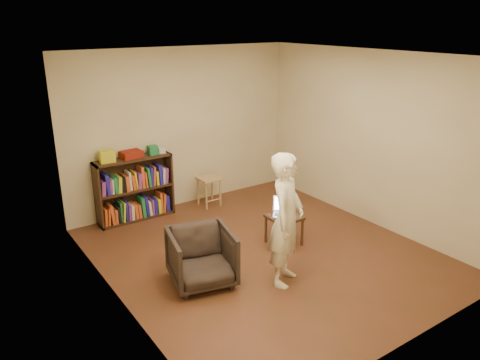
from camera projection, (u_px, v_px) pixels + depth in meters
floor at (264, 254)px, 6.32m from camera, size 4.50×4.50×0.00m
ceiling at (268, 55)px, 5.46m from camera, size 4.50×4.50×0.00m
wall_back at (182, 129)px, 7.64m from camera, size 4.00×0.00×4.00m
wall_left at (112, 194)px, 4.82m from camera, size 0.00×4.50×4.50m
wall_right at (372, 139)px, 6.96m from camera, size 0.00×4.50×4.50m
bookshelf at (135, 192)px, 7.30m from camera, size 1.20×0.30×1.00m
box_yellow at (107, 156)px, 6.87m from camera, size 0.23×0.18×0.18m
red_cloth at (131, 154)px, 7.10m from camera, size 0.33×0.25×0.10m
box_green at (153, 150)px, 7.25m from camera, size 0.14×0.14×0.14m
box_white at (162, 150)px, 7.35m from camera, size 0.12×0.12×0.08m
stool at (209, 183)px, 7.81m from camera, size 0.35×0.35×0.50m
armchair at (202, 257)px, 5.53m from camera, size 0.88×0.89×0.68m
side_table at (284, 221)px, 6.48m from camera, size 0.41×0.41×0.42m
laptop at (284, 210)px, 6.52m from camera, size 0.45×0.46×0.21m
person at (286, 220)px, 5.41m from camera, size 0.70×0.65×1.61m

